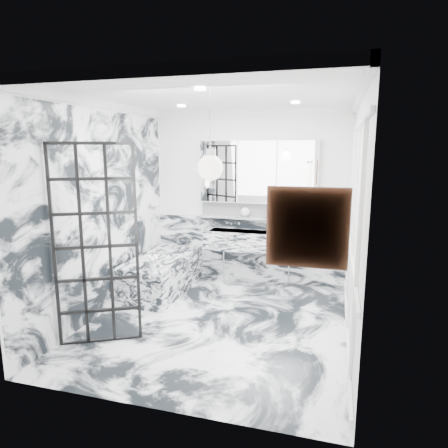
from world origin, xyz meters
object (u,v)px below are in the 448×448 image
(trough_sink, at_px, (254,241))
(bathtub, at_px, (162,273))
(crittall_door, at_px, (96,247))
(mirror_cabinet, at_px, (258,172))

(trough_sink, relative_size, bathtub, 0.97)
(trough_sink, distance_m, bathtub, 1.55)
(crittall_door, bearing_deg, bathtub, 62.92)
(crittall_door, relative_size, bathtub, 1.36)
(crittall_door, distance_m, mirror_cabinet, 2.96)
(trough_sink, xyz_separation_m, mirror_cabinet, (-0.00, 0.17, 1.09))
(mirror_cabinet, bearing_deg, bathtub, -147.94)
(mirror_cabinet, distance_m, bathtub, 2.20)
(crittall_door, height_order, mirror_cabinet, mirror_cabinet)
(crittall_door, xyz_separation_m, mirror_cabinet, (1.30, 2.57, 0.70))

